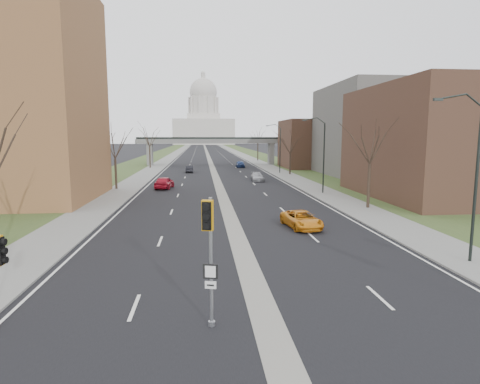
{
  "coord_description": "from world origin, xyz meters",
  "views": [
    {
      "loc": [
        -2.31,
        -13.25,
        6.67
      ],
      "look_at": [
        -0.15,
        9.16,
        3.53
      ],
      "focal_mm": 30.0,
      "sensor_mm": 36.0,
      "label": 1
    }
  ],
  "objects": [
    {
      "name": "ground",
      "position": [
        0.0,
        0.0,
        0.0
      ],
      "size": [
        700.0,
        700.0,
        0.0
      ],
      "primitive_type": "plane",
      "color": "black",
      "rests_on": "ground"
    },
    {
      "name": "road_surface",
      "position": [
        0.0,
        150.0,
        0.01
      ],
      "size": [
        20.0,
        600.0,
        0.01
      ],
      "primitive_type": "cube",
      "color": "black",
      "rests_on": "ground"
    },
    {
      "name": "median_strip",
      "position": [
        0.0,
        150.0,
        0.0
      ],
      "size": [
        1.2,
        600.0,
        0.02
      ],
      "primitive_type": "cube",
      "color": "gray",
      "rests_on": "ground"
    },
    {
      "name": "sidewalk_right",
      "position": [
        12.0,
        150.0,
        0.06
      ],
      "size": [
        4.0,
        600.0,
        0.12
      ],
      "primitive_type": "cube",
      "color": "gray",
      "rests_on": "ground"
    },
    {
      "name": "sidewalk_left",
      "position": [
        -12.0,
        150.0,
        0.06
      ],
      "size": [
        4.0,
        600.0,
        0.12
      ],
      "primitive_type": "cube",
      "color": "gray",
      "rests_on": "ground"
    },
    {
      "name": "grass_verge_right",
      "position": [
        18.0,
        150.0,
        0.05
      ],
      "size": [
        8.0,
        600.0,
        0.1
      ],
      "primitive_type": "cube",
      "color": "#29401D",
      "rests_on": "ground"
    },
    {
      "name": "grass_verge_left",
      "position": [
        -18.0,
        150.0,
        0.05
      ],
      "size": [
        8.0,
        600.0,
        0.1
      ],
      "primitive_type": "cube",
      "color": "#29401D",
      "rests_on": "ground"
    },
    {
      "name": "commercial_block_near",
      "position": [
        24.0,
        28.0,
        6.0
      ],
      "size": [
        16.0,
        20.0,
        12.0
      ],
      "primitive_type": "cube",
      "color": "#503025",
      "rests_on": "ground"
    },
    {
      "name": "commercial_block_mid",
      "position": [
        28.0,
        52.0,
        7.5
      ],
      "size": [
        18.0,
        22.0,
        15.0
      ],
      "primitive_type": "cube",
      "color": "#575550",
      "rests_on": "ground"
    },
    {
      "name": "commercial_block_far",
      "position": [
        22.0,
        70.0,
        5.0
      ],
      "size": [
        14.0,
        14.0,
        10.0
      ],
      "primitive_type": "cube",
      "color": "#503025",
      "rests_on": "ground"
    },
    {
      "name": "pedestrian_bridge",
      "position": [
        0.0,
        80.0,
        4.84
      ],
      "size": [
        34.0,
        3.0,
        6.45
      ],
      "color": "slate",
      "rests_on": "ground"
    },
    {
      "name": "capitol",
      "position": [
        0.0,
        320.0,
        18.6
      ],
      "size": [
        48.0,
        42.0,
        55.75
      ],
      "color": "silver",
      "rests_on": "ground"
    },
    {
      "name": "streetlight_near",
      "position": [
        10.99,
        6.0,
        6.95
      ],
      "size": [
        2.61,
        0.2,
        8.7
      ],
      "color": "black",
      "rests_on": "sidewalk_right"
    },
    {
      "name": "streetlight_mid",
      "position": [
        10.99,
        32.0,
        6.95
      ],
      "size": [
        2.61,
        0.2,
        8.7
      ],
      "color": "black",
      "rests_on": "sidewalk_right"
    },
    {
      "name": "streetlight_far",
      "position": [
        10.99,
        58.0,
        6.95
      ],
      "size": [
        2.61,
        0.2,
        8.7
      ],
      "color": "black",
      "rests_on": "sidewalk_right"
    },
    {
      "name": "tree_left_b",
      "position": [
        -13.0,
        38.0,
        6.23
      ],
      "size": [
        6.75,
        6.75,
        8.81
      ],
      "color": "#382B21",
      "rests_on": "sidewalk_left"
    },
    {
      "name": "tree_left_c",
      "position": [
        -13.0,
        72.0,
        7.04
      ],
      "size": [
        7.65,
        7.65,
        9.99
      ],
      "color": "#382B21",
      "rests_on": "sidewalk_left"
    },
    {
      "name": "tree_right_a",
      "position": [
        13.0,
        22.0,
        6.64
      ],
      "size": [
        7.2,
        7.2,
        9.4
      ],
      "color": "#382B21",
      "rests_on": "sidewalk_right"
    },
    {
      "name": "tree_right_b",
      "position": [
        13.0,
        55.0,
        5.82
      ],
      "size": [
        6.3,
        6.3,
        8.22
      ],
      "color": "#382B21",
      "rests_on": "sidewalk_right"
    },
    {
      "name": "tree_right_c",
      "position": [
        13.0,
        95.0,
        7.04
      ],
      "size": [
        7.65,
        7.65,
        9.99
      ],
      "color": "#382B21",
      "rests_on": "sidewalk_right"
    },
    {
      "name": "signal_pole_median",
      "position": [
        -2.08,
        -0.06,
        3.22
      ],
      "size": [
        0.59,
        0.77,
        4.62
      ],
      "rotation": [
        0.0,
        0.0,
        -0.25
      ],
      "color": "gray",
      "rests_on": "ground"
    },
    {
      "name": "car_left_near",
      "position": [
        -7.07,
        38.41,
        0.79
      ],
      "size": [
        2.48,
        4.84,
        1.58
      ],
      "primitive_type": "imported",
      "rotation": [
        0.0,
        0.0,
        3.0
      ],
      "color": "#A41224",
      "rests_on": "ground"
    },
    {
      "name": "car_left_far",
      "position": [
        -4.52,
        61.33,
        0.64
      ],
      "size": [
        1.47,
        3.94,
        1.29
      ],
      "primitive_type": "imported",
      "rotation": [
        0.0,
        0.0,
        3.17
      ],
      "color": "black",
      "rests_on": "ground"
    },
    {
      "name": "car_right_near",
      "position": [
        4.95,
        14.99,
        0.62
      ],
      "size": [
        2.63,
        4.68,
        1.23
      ],
      "primitive_type": "imported",
      "rotation": [
        0.0,
        0.0,
        0.14
      ],
      "color": "orange",
      "rests_on": "ground"
    },
    {
      "name": "car_right_mid",
      "position": [
        6.01,
        46.05,
        0.61
      ],
      "size": [
        1.77,
        4.25,
        1.23
      ],
      "primitive_type": "imported",
      "rotation": [
        0.0,
        0.0,
        -0.01
      ],
      "color": "#9B9CA2",
      "rests_on": "ground"
    },
    {
      "name": "car_right_far",
      "position": [
        5.99,
        72.19,
        0.73
      ],
      "size": [
        1.78,
        4.32,
        1.46
      ],
      "primitive_type": "imported",
      "rotation": [
        0.0,
        0.0,
        -0.01
      ],
      "color": "navy",
      "rests_on": "ground"
    }
  ]
}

